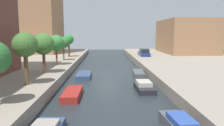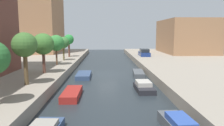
{
  "view_description": "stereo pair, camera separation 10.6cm",
  "coord_description": "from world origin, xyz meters",
  "px_view_note": "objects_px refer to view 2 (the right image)",
  "views": [
    {
      "loc": [
        -0.4,
        -27.97,
        5.45
      ],
      "look_at": [
        0.71,
        4.39,
        0.85
      ],
      "focal_mm": 33.76,
      "sensor_mm": 36.0,
      "label": 1
    },
    {
      "loc": [
        -0.29,
        -27.98,
        5.45
      ],
      "look_at": [
        0.71,
        4.39,
        0.85
      ],
      "focal_mm": 33.76,
      "sensor_mm": 36.0,
      "label": 2
    }
  ],
  "objects_px": {
    "low_block_right": "(185,36)",
    "street_tree_5": "(69,40)",
    "apartment_tower_far": "(36,8)",
    "street_tree_3": "(56,43)",
    "street_tree_2": "(43,44)",
    "street_tree_4": "(63,43)",
    "moored_boat_right_0": "(179,125)",
    "street_tree_1": "(25,46)",
    "moored_boat_right_2": "(138,73)",
    "moored_boat_left_2": "(84,75)",
    "parked_car": "(144,53)",
    "moored_boat_left_1": "(72,94)",
    "moored_boat_right_1": "(144,87)"
  },
  "relations": [
    {
      "from": "parked_car",
      "to": "street_tree_1",
      "type": "bearing_deg",
      "value": -122.08
    },
    {
      "from": "moored_boat_left_1",
      "to": "moored_boat_right_0",
      "type": "height_order",
      "value": "moored_boat_right_0"
    },
    {
      "from": "parked_car",
      "to": "moored_boat_right_1",
      "type": "xyz_separation_m",
      "value": [
        -4.0,
        -21.76,
        -1.22
      ]
    },
    {
      "from": "street_tree_4",
      "to": "moored_boat_left_1",
      "type": "distance_m",
      "value": 17.92
    },
    {
      "from": "apartment_tower_far",
      "to": "parked_car",
      "type": "bearing_deg",
      "value": -19.57
    },
    {
      "from": "moored_boat_right_1",
      "to": "moored_boat_right_2",
      "type": "bearing_deg",
      "value": 85.21
    },
    {
      "from": "street_tree_1",
      "to": "moored_boat_right_1",
      "type": "xyz_separation_m",
      "value": [
        10.53,
        1.42,
        -4.05
      ]
    },
    {
      "from": "parked_car",
      "to": "moored_boat_right_0",
      "type": "height_order",
      "value": "parked_car"
    },
    {
      "from": "street_tree_4",
      "to": "moored_boat_left_2",
      "type": "distance_m",
      "value": 10.48
    },
    {
      "from": "street_tree_3",
      "to": "street_tree_5",
      "type": "height_order",
      "value": "street_tree_5"
    },
    {
      "from": "moored_boat_right_0",
      "to": "street_tree_5",
      "type": "bearing_deg",
      "value": 110.57
    },
    {
      "from": "street_tree_4",
      "to": "moored_boat_right_1",
      "type": "height_order",
      "value": "street_tree_4"
    },
    {
      "from": "apartment_tower_far",
      "to": "parked_car",
      "type": "relative_size",
      "value": 4.25
    },
    {
      "from": "street_tree_4",
      "to": "street_tree_5",
      "type": "relative_size",
      "value": 0.92
    },
    {
      "from": "street_tree_5",
      "to": "moored_boat_right_2",
      "type": "xyz_separation_m",
      "value": [
        11.13,
        -13.19,
        -3.91
      ]
    },
    {
      "from": "street_tree_1",
      "to": "street_tree_5",
      "type": "xyz_separation_m",
      "value": [
        -0.0,
        21.78,
        -0.21
      ]
    },
    {
      "from": "street_tree_2",
      "to": "moored_boat_right_1",
      "type": "distance_m",
      "value": 11.89
    },
    {
      "from": "low_block_right",
      "to": "street_tree_3",
      "type": "bearing_deg",
      "value": -144.0
    },
    {
      "from": "street_tree_1",
      "to": "parked_car",
      "type": "distance_m",
      "value": 27.51
    },
    {
      "from": "moored_boat_left_2",
      "to": "moored_boat_right_1",
      "type": "bearing_deg",
      "value": -44.41
    },
    {
      "from": "street_tree_3",
      "to": "street_tree_5",
      "type": "bearing_deg",
      "value": 90.0
    },
    {
      "from": "low_block_right",
      "to": "street_tree_3",
      "type": "relative_size",
      "value": 3.49
    },
    {
      "from": "street_tree_2",
      "to": "moored_boat_right_2",
      "type": "bearing_deg",
      "value": 16.25
    },
    {
      "from": "moored_boat_right_0",
      "to": "street_tree_4",
      "type": "bearing_deg",
      "value": 114.57
    },
    {
      "from": "street_tree_3",
      "to": "moored_boat_left_2",
      "type": "height_order",
      "value": "street_tree_3"
    },
    {
      "from": "street_tree_2",
      "to": "street_tree_5",
      "type": "height_order",
      "value": "street_tree_2"
    },
    {
      "from": "low_block_right",
      "to": "street_tree_5",
      "type": "distance_m",
      "value": 26.42
    },
    {
      "from": "street_tree_3",
      "to": "street_tree_4",
      "type": "relative_size",
      "value": 1.09
    },
    {
      "from": "moored_boat_left_1",
      "to": "moored_boat_right_2",
      "type": "height_order",
      "value": "moored_boat_left_1"
    },
    {
      "from": "low_block_right",
      "to": "street_tree_5",
      "type": "bearing_deg",
      "value": -162.32
    },
    {
      "from": "street_tree_4",
      "to": "moored_boat_left_2",
      "type": "xyz_separation_m",
      "value": [
        4.16,
        -8.9,
        -3.63
      ]
    },
    {
      "from": "low_block_right",
      "to": "moored_boat_right_0",
      "type": "height_order",
      "value": "low_block_right"
    },
    {
      "from": "apartment_tower_far",
      "to": "street_tree_3",
      "type": "xyz_separation_m",
      "value": [
        8.83,
        -19.98,
        -7.06
      ]
    },
    {
      "from": "moored_boat_right_2",
      "to": "moored_boat_left_2",
      "type": "bearing_deg",
      "value": -172.5
    },
    {
      "from": "apartment_tower_far",
      "to": "street_tree_4",
      "type": "height_order",
      "value": "apartment_tower_far"
    },
    {
      "from": "street_tree_1",
      "to": "street_tree_2",
      "type": "height_order",
      "value": "street_tree_1"
    },
    {
      "from": "moored_boat_right_1",
      "to": "moored_boat_right_2",
      "type": "xyz_separation_m",
      "value": [
        0.6,
        7.17,
        -0.08
      ]
    },
    {
      "from": "street_tree_4",
      "to": "moored_boat_right_1",
      "type": "distance_m",
      "value": 18.79
    },
    {
      "from": "apartment_tower_far",
      "to": "street_tree_4",
      "type": "relative_size",
      "value": 5.23
    },
    {
      "from": "street_tree_5",
      "to": "street_tree_1",
      "type": "bearing_deg",
      "value": -90.0
    },
    {
      "from": "street_tree_2",
      "to": "moored_boat_right_1",
      "type": "relative_size",
      "value": 1.28
    },
    {
      "from": "low_block_right",
      "to": "moored_boat_right_0",
      "type": "bearing_deg",
      "value": -111.07
    },
    {
      "from": "street_tree_2",
      "to": "moored_boat_left_1",
      "type": "height_order",
      "value": "street_tree_2"
    },
    {
      "from": "apartment_tower_far",
      "to": "street_tree_2",
      "type": "distance_m",
      "value": 28.45
    },
    {
      "from": "street_tree_5",
      "to": "moored_boat_right_1",
      "type": "distance_m",
      "value": 23.24
    },
    {
      "from": "street_tree_2",
      "to": "street_tree_4",
      "type": "distance_m",
      "value": 11.23
    },
    {
      "from": "moored_boat_left_1",
      "to": "apartment_tower_far",
      "type": "bearing_deg",
      "value": 111.8
    },
    {
      "from": "low_block_right",
      "to": "street_tree_4",
      "type": "bearing_deg",
      "value": -152.28
    },
    {
      "from": "street_tree_3",
      "to": "street_tree_5",
      "type": "xyz_separation_m",
      "value": [
        0.0,
        10.26,
        0.13
      ]
    },
    {
      "from": "low_block_right",
      "to": "parked_car",
      "type": "bearing_deg",
      "value": -148.13
    }
  ]
}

